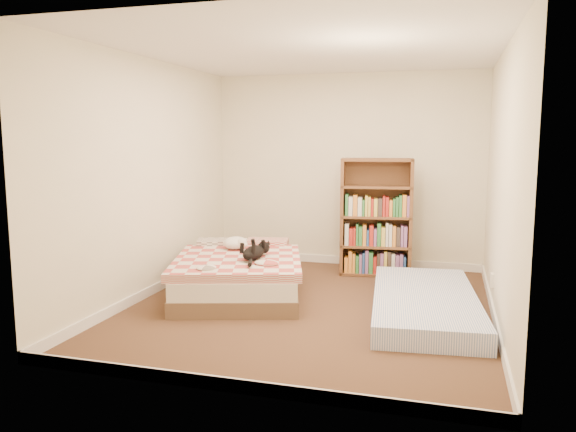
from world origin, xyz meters
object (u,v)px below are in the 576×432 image
(bed, at_px, (240,274))
(black_cat, at_px, (255,252))
(floor_mattress, at_px, (425,303))
(bookshelf, at_px, (376,232))
(white_dog, at_px, (236,243))

(bed, xyz_separation_m, black_cat, (0.23, -0.14, 0.28))
(black_cat, bearing_deg, floor_mattress, 7.67)
(floor_mattress, bearing_deg, black_cat, 173.84)
(bed, relative_size, bookshelf, 1.44)
(floor_mattress, height_order, black_cat, black_cat)
(bed, xyz_separation_m, white_dog, (-0.14, 0.26, 0.28))
(floor_mattress, relative_size, white_dog, 6.03)
(bed, relative_size, floor_mattress, 0.96)
(bookshelf, xyz_separation_m, black_cat, (-1.08, -1.40, -0.04))
(bookshelf, height_order, floor_mattress, bookshelf)
(bookshelf, xyz_separation_m, floor_mattress, (0.66, -1.41, -0.44))
(bookshelf, distance_m, black_cat, 1.77)
(floor_mattress, bearing_deg, white_dog, 163.00)
(black_cat, bearing_deg, bookshelf, 60.41)
(bed, xyz_separation_m, bookshelf, (1.31, 1.26, 0.32))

